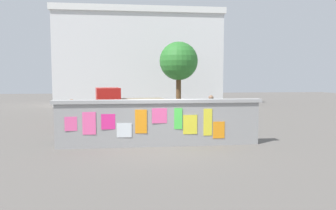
% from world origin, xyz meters
% --- Properties ---
extents(ground, '(60.00, 60.00, 0.00)m').
position_xyz_m(ground, '(0.00, 8.00, 0.00)').
color(ground, '#605B56').
extents(poster_wall, '(7.27, 0.42, 1.63)m').
position_xyz_m(poster_wall, '(-0.00, -0.00, 0.84)').
color(poster_wall, gray).
rests_on(poster_wall, ground).
extents(auto_rickshaw_truck, '(3.78, 1.99, 1.85)m').
position_xyz_m(auto_rickshaw_truck, '(-1.17, 6.26, 0.90)').
color(auto_rickshaw_truck, black).
rests_on(auto_rickshaw_truck, ground).
extents(motorcycle, '(1.90, 0.56, 0.87)m').
position_xyz_m(motorcycle, '(-1.44, 2.78, 0.46)').
color(motorcycle, black).
rests_on(motorcycle, ground).
extents(bicycle_near, '(1.70, 0.44, 0.95)m').
position_xyz_m(bicycle_near, '(0.67, 1.81, 0.36)').
color(bicycle_near, black).
rests_on(bicycle_near, ground).
extents(bicycle_far, '(1.69, 0.48, 0.95)m').
position_xyz_m(bicycle_far, '(2.78, 5.50, 0.36)').
color(bicycle_far, black).
rests_on(bicycle_far, ground).
extents(person_walking, '(0.42, 0.42, 1.62)m').
position_xyz_m(person_walking, '(-3.12, 0.86, 0.99)').
color(person_walking, '#338CBF').
rests_on(person_walking, ground).
extents(person_bystander, '(0.47, 0.47, 1.62)m').
position_xyz_m(person_bystander, '(2.52, 2.71, 0.99)').
color(person_bystander, '#3F994C').
rests_on(person_bystander, ground).
extents(tree_roadside, '(2.64, 2.64, 4.84)m').
position_xyz_m(tree_roadside, '(2.37, 11.06, 3.48)').
color(tree_roadside, brown).
rests_on(tree_roadside, ground).
extents(building_background, '(14.13, 5.58, 8.11)m').
position_xyz_m(building_background, '(-0.13, 17.88, 4.07)').
color(building_background, silver).
rests_on(building_background, ground).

